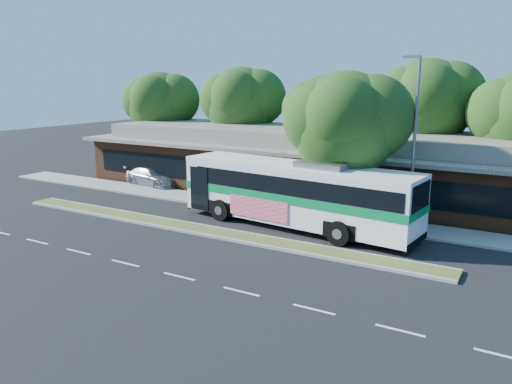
{
  "coord_description": "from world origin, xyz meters",
  "views": [
    {
      "loc": [
        15.37,
        -19.99,
        7.85
      ],
      "look_at": [
        2.23,
        2.58,
        2.0
      ],
      "focal_mm": 35.0,
      "sensor_mm": 36.0,
      "label": 1
    }
  ],
  "objects_px": {
    "sedan": "(153,177)",
    "sidewalk_tree": "(354,123)",
    "transit_bus": "(297,189)",
    "lamp_post": "(414,140)"
  },
  "relations": [
    {
      "from": "transit_bus",
      "to": "sedan",
      "type": "relative_size",
      "value": 2.79
    },
    {
      "from": "lamp_post",
      "to": "sidewalk_tree",
      "type": "xyz_separation_m",
      "value": [
        -3.15,
        -0.24,
        0.74
      ]
    },
    {
      "from": "lamp_post",
      "to": "sedan",
      "type": "bearing_deg",
      "value": 173.52
    },
    {
      "from": "lamp_post",
      "to": "sidewalk_tree",
      "type": "distance_m",
      "value": 3.24
    },
    {
      "from": "sedan",
      "to": "sidewalk_tree",
      "type": "height_order",
      "value": "sidewalk_tree"
    },
    {
      "from": "lamp_post",
      "to": "sidewalk_tree",
      "type": "bearing_deg",
      "value": -175.57
    },
    {
      "from": "sidewalk_tree",
      "to": "lamp_post",
      "type": "bearing_deg",
      "value": 4.43
    },
    {
      "from": "sedan",
      "to": "lamp_post",
      "type": "bearing_deg",
      "value": -88.2
    },
    {
      "from": "transit_bus",
      "to": "lamp_post",
      "type": "bearing_deg",
      "value": 27.97
    },
    {
      "from": "lamp_post",
      "to": "transit_bus",
      "type": "distance_m",
      "value": 6.54
    }
  ]
}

